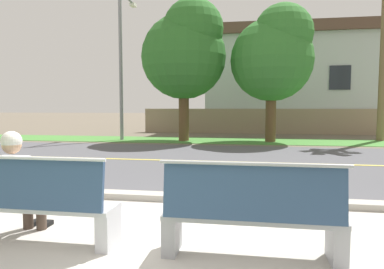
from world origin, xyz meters
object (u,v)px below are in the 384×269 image
object	(u,v)px
seated_person_white	(19,181)
shade_tree_far_left	(186,50)
bench_right	(252,216)
streetlamp	(122,54)
shade_tree_left	(275,54)
bench_left	(35,205)

from	to	relation	value
seated_person_white	shade_tree_far_left	size ratio (longest dim) A/B	0.21
bench_right	streetlamp	xyz separation A→B (m)	(-5.80, 11.99, 3.44)
bench_right	shade_tree_left	distance (m)	12.49
streetlamp	bench_right	bearing A→B (deg)	-64.19
bench_left	shade_tree_left	bearing A→B (deg)	74.80
bench_left	bench_right	xyz separation A→B (m)	(2.33, 0.00, 0.00)
bench_left	shade_tree_left	size ratio (longest dim) A/B	0.31
seated_person_white	shade_tree_left	world-z (taller)	shade_tree_left
bench_right	shade_tree_left	bearing A→B (deg)	85.55
bench_right	seated_person_white	size ratio (longest dim) A/B	1.41
bench_right	bench_left	bearing A→B (deg)	180.00
bench_right	shade_tree_far_left	xyz separation A→B (m)	(-2.83, 11.84, 3.51)
shade_tree_left	streetlamp	bearing A→B (deg)	-179.78
streetlamp	shade_tree_left	distance (m)	6.73
shade_tree_far_left	bench_right	bearing A→B (deg)	-76.54
streetlamp	shade_tree_left	size ratio (longest dim) A/B	1.17
streetlamp	shade_tree_far_left	size ratio (longest dim) A/B	1.11
bench_left	bench_right	bearing A→B (deg)	0.00
bench_left	streetlamp	xyz separation A→B (m)	(-3.47, 11.99, 3.44)
bench_left	shade_tree_far_left	bearing A→B (deg)	92.43
bench_right	seated_person_white	bearing A→B (deg)	176.32
shade_tree_far_left	seated_person_white	bearing A→B (deg)	-89.06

